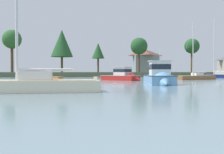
# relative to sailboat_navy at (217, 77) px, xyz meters

# --- Properties ---
(far_shore_bank) EXTENTS (174.76, 42.53, 1.24)m
(far_shore_bank) POSITION_rel_sailboat_navy_xyz_m (-21.34, 32.32, 0.34)
(far_shore_bank) COLOR #4C563D
(far_shore_bank) RESTS_ON ground
(sailboat_navy) EXTENTS (9.29, 6.41, 14.03)m
(sailboat_navy) POSITION_rel_sailboat_navy_xyz_m (0.00, 0.00, 0.00)
(sailboat_navy) COLOR navy
(sailboat_navy) RESTS_ON ground
(sailboat_cream) EXTENTS (9.78, 3.21, 13.87)m
(sailboat_cream) POSITION_rel_sailboat_navy_xyz_m (-33.06, -40.49, 0.01)
(sailboat_cream) COLOR beige
(sailboat_cream) RESTS_ON ground
(cruiser_red) EXTENTS (6.65, 6.68, 3.88)m
(cruiser_red) POSITION_rel_sailboat_navy_xyz_m (-23.46, -16.56, 0.22)
(cruiser_red) COLOR #B2231E
(cruiser_red) RESTS_ON ground
(dinghy_orange) EXTENTS (3.50, 3.31, 0.50)m
(dinghy_orange) POSITION_rel_sailboat_navy_xyz_m (-36.02, -1.48, -0.15)
(dinghy_orange) COLOR orange
(dinghy_orange) RESTS_ON ground
(cruiser_skyblue) EXTENTS (3.25, 8.44, 5.00)m
(cruiser_skyblue) POSITION_rel_sailboat_navy_xyz_m (-21.19, -30.05, 0.29)
(cruiser_skyblue) COLOR #669ECC
(cruiser_skyblue) RESTS_ON ground
(sailboat_wood) EXTENTS (8.12, 5.04, 10.50)m
(sailboat_wood) POSITION_rel_sailboat_navy_xyz_m (-10.27, -12.91, -0.05)
(sailboat_wood) COLOR brown
(sailboat_wood) RESTS_ON ground
(dinghy_sand) EXTENTS (3.70, 3.18, 0.64)m
(dinghy_sand) POSITION_rel_sailboat_navy_xyz_m (-26.28, -0.70, -0.12)
(dinghy_sand) COLOR tan
(dinghy_sand) RESTS_ON ground
(mooring_buoy_orange) EXTENTS (0.44, 0.44, 0.49)m
(mooring_buoy_orange) POSITION_rel_sailboat_navy_xyz_m (-32.01, -30.53, -0.20)
(mooring_buoy_orange) COLOR orange
(mooring_buoy_orange) RESTS_ON ground
(shore_tree_center) EXTENTS (6.97, 6.97, 13.32)m
(shore_tree_center) POSITION_rel_sailboat_navy_xyz_m (-37.49, 27.58, 9.98)
(shore_tree_center) COLOR brown
(shore_tree_center) RESTS_ON far_shore_bank
(shore_tree_right_mid) EXTENTS (3.95, 3.95, 9.14)m
(shore_tree_right_mid) POSITION_rel_sailboat_navy_xyz_m (-26.12, 26.52, 7.59)
(shore_tree_right_mid) COLOR brown
(shore_tree_right_mid) RESTS_ON far_shore_bank
(shore_tree_inland_c) EXTENTS (5.02, 5.02, 11.18)m
(shore_tree_inland_c) POSITION_rel_sailboat_navy_xyz_m (5.29, 29.24, 9.46)
(shore_tree_inland_c) COLOR brown
(shore_tree_inland_c) RESTS_ON far_shore_bank
(shore_tree_far_right) EXTENTS (5.23, 5.23, 10.63)m
(shore_tree_far_right) POSITION_rel_sailboat_navy_xyz_m (-13.63, 23.64, 8.87)
(shore_tree_far_right) COLOR brown
(shore_tree_far_right) RESTS_ON far_shore_bank
(shore_tree_center_left) EXTENTS (5.80, 5.80, 12.97)m
(shore_tree_center_left) POSITION_rel_sailboat_navy_xyz_m (-52.48, 26.44, 10.85)
(shore_tree_center_left) COLOR brown
(shore_tree_center_left) RESTS_ON far_shore_bank
(cottage_near_water) EXTENTS (8.82, 9.52, 7.85)m
(cottage_near_water) POSITION_rel_sailboat_navy_xyz_m (-9.55, 33.85, 5.01)
(cottage_near_water) COLOR gray
(cottage_near_water) RESTS_ON far_shore_bank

